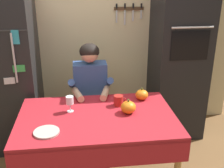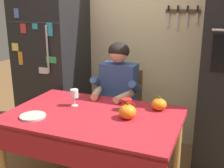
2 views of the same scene
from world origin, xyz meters
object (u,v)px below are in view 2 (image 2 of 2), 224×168
at_px(pumpkin_medium, 128,112).
at_px(serving_tray, 33,116).
at_px(wine_glass, 74,94).
at_px(refrigerator, 53,65).
at_px(dining_table, 92,125).
at_px(pumpkin_large, 159,104).
at_px(coffee_mug, 127,104).
at_px(seated_person, 116,93).
at_px(chair_behind_person, 123,108).

xyz_separation_m(pumpkin_medium, serving_tray, (-0.70, -0.26, -0.05)).
bearing_deg(pumpkin_medium, serving_tray, -159.74).
bearing_deg(serving_tray, wine_glass, 62.48).
relative_size(refrigerator, dining_table, 1.29).
bearing_deg(pumpkin_large, pumpkin_medium, -124.27).
bearing_deg(refrigerator, coffee_mug, -29.94).
relative_size(coffee_mug, pumpkin_large, 0.92).
xyz_separation_m(refrigerator, seated_person, (0.93, -0.28, -0.16)).
bearing_deg(coffee_mug, dining_table, -136.87).
bearing_deg(pumpkin_large, seated_person, 149.98).
xyz_separation_m(seated_person, coffee_mug, (0.25, -0.40, 0.05)).
height_order(seated_person, serving_tray, seated_person).
bearing_deg(serving_tray, dining_table, 27.54).
bearing_deg(serving_tray, chair_behind_person, 68.77).
xyz_separation_m(dining_table, chair_behind_person, (-0.02, 0.79, -0.14)).
bearing_deg(pumpkin_large, refrigerator, 158.28).
height_order(coffee_mug, serving_tray, coffee_mug).
relative_size(coffee_mug, pumpkin_medium, 0.86).
bearing_deg(refrigerator, wine_glass, -46.44).
xyz_separation_m(dining_table, serving_tray, (-0.42, -0.22, 0.09)).
height_order(chair_behind_person, seated_person, seated_person).
height_order(wine_glass, pumpkin_large, wine_glass).
relative_size(coffee_mug, serving_tray, 0.57).
bearing_deg(pumpkin_medium, coffee_mug, 111.40).
height_order(wine_glass, serving_tray, wine_glass).
relative_size(pumpkin_medium, serving_tray, 0.67).
bearing_deg(coffee_mug, serving_tray, -146.35).
xyz_separation_m(seated_person, wine_glass, (-0.21, -0.47, 0.11)).
distance_m(dining_table, coffee_mug, 0.33).
distance_m(coffee_mug, serving_tray, 0.77).
relative_size(chair_behind_person, seated_person, 0.75).
distance_m(pumpkin_large, serving_tray, 1.04).
relative_size(dining_table, seated_person, 1.12).
height_order(dining_table, pumpkin_large, pumpkin_large).
bearing_deg(pumpkin_large, wine_glass, -165.42).
bearing_deg(pumpkin_medium, pumpkin_large, 55.73).
height_order(coffee_mug, pumpkin_medium, pumpkin_medium).
xyz_separation_m(refrigerator, pumpkin_medium, (1.24, -0.84, -0.10)).
relative_size(chair_behind_person, serving_tray, 4.52).
xyz_separation_m(refrigerator, dining_table, (0.95, -0.88, -0.24)).
height_order(refrigerator, coffee_mug, refrigerator).
relative_size(wine_glass, pumpkin_medium, 1.10).
xyz_separation_m(dining_table, wine_glass, (-0.24, 0.13, 0.19)).
bearing_deg(seated_person, coffee_mug, -58.06).
bearing_deg(coffee_mug, wine_glass, -170.52).
height_order(refrigerator, dining_table, refrigerator).
bearing_deg(pumpkin_medium, refrigerator, 145.80).
bearing_deg(pumpkin_medium, wine_glass, 170.30).
bearing_deg(dining_table, chair_behind_person, 91.78).
bearing_deg(dining_table, coffee_mug, 43.13).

